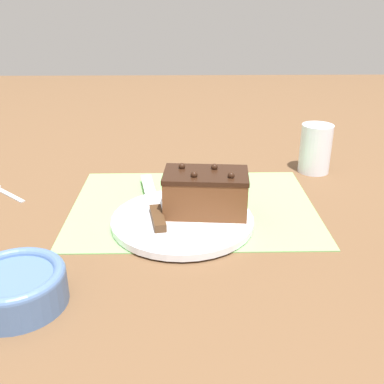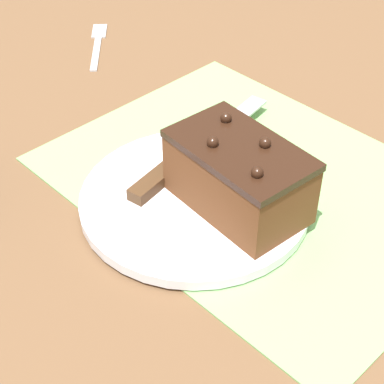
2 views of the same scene
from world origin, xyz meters
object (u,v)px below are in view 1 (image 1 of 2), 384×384
cake_plate (183,220)px  chocolate_cake (206,192)px  serving_knife (155,208)px  dessert_fork (0,189)px  small_bowl (16,286)px  drinking_glass (315,149)px

cake_plate → chocolate_cake: size_ratio=1.62×
serving_knife → chocolate_cake: bearing=-12.4°
chocolate_cake → dessert_fork: 0.45m
cake_plate → serving_knife: bearing=-28.4°
serving_knife → cake_plate: bearing=-38.2°
chocolate_cake → small_bowl: bearing=42.4°
chocolate_cake → small_bowl: size_ratio=1.18×
serving_knife → drinking_glass: (-0.35, -0.23, 0.03)m
cake_plate → drinking_glass: size_ratio=2.27×
cake_plate → drinking_glass: (-0.30, -0.26, 0.04)m
serving_knife → dessert_fork: serving_knife is taller
drinking_glass → dessert_fork: 0.69m
small_bowl → dessert_fork: bearing=-66.5°
cake_plate → serving_knife: serving_knife is taller
drinking_glass → small_bowl: size_ratio=0.84×
small_bowl → serving_knife: bearing=-124.9°
cake_plate → dessert_fork: 0.41m
serving_knife → small_bowl: size_ratio=1.95×
serving_knife → dessert_fork: bearing=148.1°
chocolate_cake → cake_plate: bearing=28.9°
cake_plate → dessert_fork: size_ratio=2.03×
drinking_glass → small_bowl: bearing=42.3°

